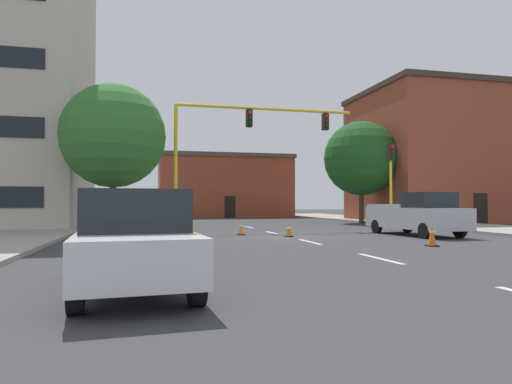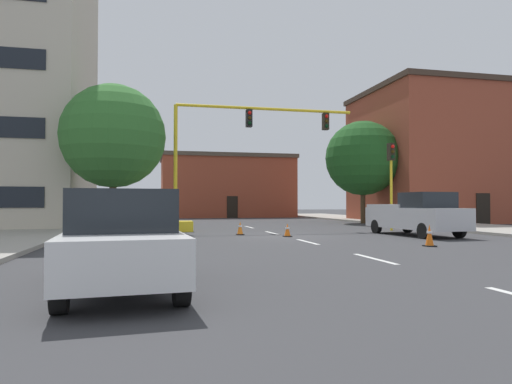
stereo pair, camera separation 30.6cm
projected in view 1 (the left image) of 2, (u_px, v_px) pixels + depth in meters
The scene contains 18 objects.
ground_plane at pixel (287, 236), 20.66m from camera, with size 160.00×160.00×0.00m, color #38383A.
sidewalk_left at pixel (31, 229), 25.54m from camera, with size 6.00×56.00×0.14m, color #9E998E.
sidewalk_right at pixel (426, 224), 31.35m from camera, with size 6.00×56.00×0.14m, color #9E998E.
lane_stripe_seg_1 at pixel (380, 259), 12.40m from camera, with size 0.16×2.40×0.01m, color silver.
lane_stripe_seg_2 at pixel (310, 242), 17.75m from camera, with size 0.16×2.40×0.01m, color silver.
lane_stripe_seg_3 at pixel (272, 233), 23.09m from camera, with size 0.16×2.40×0.01m, color silver.
lane_stripe_seg_4 at pixel (249, 227), 28.44m from camera, with size 0.16×2.40×0.01m, color silver.
building_brick_center at pixel (223, 187), 50.13m from camera, with size 14.04×9.27×6.61m.
building_row_right at pixel (435, 156), 37.40m from camera, with size 11.73×10.70×10.65m.
traffic_signal_gantry at pixel (204, 187), 24.45m from camera, with size 10.86×1.20×6.83m.
traffic_light_pole_right at pixel (391, 166), 25.13m from camera, with size 0.32×0.47×4.80m.
tree_right_mid at pixel (361, 158), 34.08m from camera, with size 5.54×5.54×7.62m.
tree_left_near at pixel (113, 136), 23.82m from camera, with size 5.42×5.42×7.73m.
pickup_truck_silver at pixel (416, 215), 21.21m from camera, with size 2.39×5.53×1.99m.
sedan_white_near_left at pixel (134, 239), 7.95m from camera, with size 2.16×4.62×1.74m.
traffic_cone_roadside_a at pixel (241, 228), 21.66m from camera, with size 0.36×0.36×0.65m.
traffic_cone_roadside_b at pixel (289, 230), 20.48m from camera, with size 0.36×0.36×0.60m.
traffic_cone_roadside_c at pixel (432, 235), 15.96m from camera, with size 0.36×0.36×0.77m.
Camera 1 is at (-6.17, -19.82, 1.52)m, focal length 32.03 mm.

